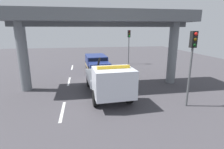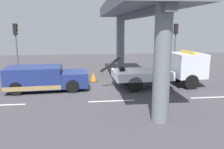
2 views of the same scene
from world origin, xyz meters
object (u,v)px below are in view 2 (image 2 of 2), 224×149
object	(u,v)px
traffic_light_near	(16,38)
traffic_cone_orange	(93,77)
towed_van_green	(44,78)
traffic_light_far	(176,37)
tow_truck_white	(168,69)

from	to	relation	value
traffic_light_near	traffic_cone_orange	xyz separation A→B (m)	(6.14, -2.42, -2.85)
towed_van_green	traffic_light_near	distance (m)	5.79
towed_van_green	traffic_cone_orange	size ratio (longest dim) A/B	7.53
traffic_light_far	traffic_cone_orange	world-z (taller)	traffic_light_far
tow_truck_white	towed_van_green	distance (m)	8.52
traffic_light_near	traffic_light_far	world-z (taller)	traffic_light_far
towed_van_green	traffic_cone_orange	xyz separation A→B (m)	(3.34, 2.04, -0.44)
traffic_light_far	traffic_cone_orange	distance (m)	8.26
tow_truck_white	traffic_light_far	world-z (taller)	traffic_light_far
towed_van_green	traffic_light_far	xyz separation A→B (m)	(10.70, 4.46, 2.42)
towed_van_green	traffic_light_near	bearing A→B (deg)	122.13
towed_van_green	traffic_light_far	bearing A→B (deg)	22.62
traffic_light_far	tow_truck_white	bearing A→B (deg)	-116.43
traffic_cone_orange	towed_van_green	bearing A→B (deg)	-148.57
tow_truck_white	traffic_light_near	distance (m)	12.30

